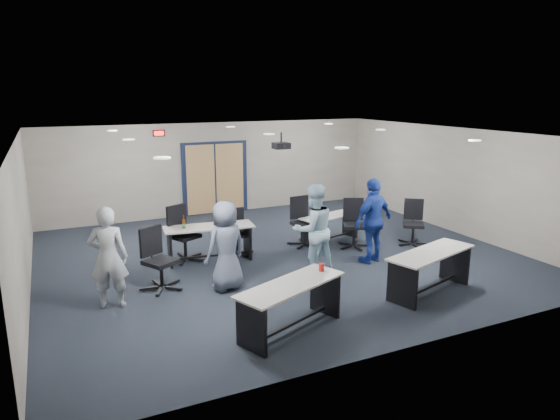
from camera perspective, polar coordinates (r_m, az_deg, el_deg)
name	(u,v)px	position (r m, az deg, el deg)	size (l,w,h in m)	color
floor	(279,256)	(11.20, -0.16, -5.27)	(10.00, 10.00, 0.00)	black
back_wall	(215,168)	(14.98, -7.49, 4.73)	(10.00, 0.04, 2.70)	gray
front_wall	(416,258)	(7.16, 15.32, -5.33)	(10.00, 0.04, 2.70)	gray
left_wall	(21,222)	(9.88, -27.45, -1.23)	(0.04, 9.00, 2.70)	gray
right_wall	(453,180)	(13.69, 19.20, 3.27)	(0.04, 9.00, 2.70)	gray
ceiling	(279,134)	(10.64, -0.17, 8.63)	(10.00, 9.00, 0.04)	white
double_door	(215,179)	(14.99, -7.41, 3.57)	(2.00, 0.07, 2.20)	black
exit_sign	(159,133)	(14.40, -13.69, 8.52)	(0.32, 0.07, 0.18)	black
ceiling_projector	(281,146)	(11.25, 0.15, 7.38)	(0.35, 0.32, 0.37)	black
ceiling_can_lights	(274,135)	(10.87, -0.73, 8.57)	(6.24, 5.74, 0.02)	white
table_front_left	(291,298)	(7.69, 1.31, -10.08)	(1.99, 1.30, 0.90)	#B2B0A8
table_front_right	(431,265)	(9.47, 16.83, -6.01)	(2.03, 1.16, 0.78)	#B2B0A8
table_back_left	(209,237)	(10.86, -8.13, -3.05)	(1.97, 0.88, 1.06)	#B2B0A8
table_back_right	(330,224)	(12.22, 5.74, -1.55)	(1.69, 0.91, 0.65)	#B2B0A8
chair_back_a	(185,234)	(10.94, -10.84, -2.68)	(0.76, 0.76, 1.20)	black
chair_back_b	(237,232)	(11.18, -4.91, -2.57)	(0.65, 0.65, 1.03)	black
chair_back_c	(304,222)	(11.81, 2.82, -1.35)	(0.73, 0.73, 1.16)	black
chair_back_d	(354,224)	(11.80, 8.49, -1.56)	(0.71, 0.71, 1.14)	black
chair_loose_left	(161,259)	(9.46, -13.49, -5.50)	(0.73, 0.73, 1.17)	black
chair_loose_right	(413,223)	(12.26, 15.01, -1.44)	(0.68, 0.68, 1.08)	black
person_gray	(108,257)	(8.87, -19.02, -5.14)	(0.64, 0.42, 1.76)	#99A1A7
person_plaid	(226,246)	(9.20, -6.20, -4.07)	(0.82, 0.53, 1.68)	slate
person_lightblue	(313,230)	(9.92, 3.85, -2.25)	(0.89, 0.69, 1.83)	#BAE1F7
person_navy	(373,221)	(10.76, 10.60, -1.20)	(1.07, 0.45, 1.83)	navy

